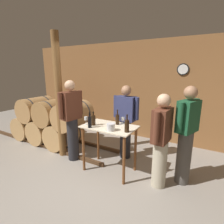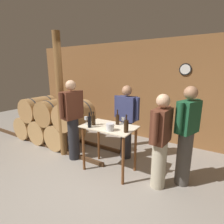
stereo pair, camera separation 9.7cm
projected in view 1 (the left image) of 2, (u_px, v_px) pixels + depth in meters
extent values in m
plane|color=gray|center=(89.00, 197.00, 2.74)|extent=(14.00, 14.00, 0.00)
cube|color=brown|center=(150.00, 92.00, 4.79)|extent=(8.40, 0.05, 2.70)
cylinder|color=black|center=(183.00, 69.00, 4.22)|extent=(0.28, 0.03, 0.28)
cylinder|color=white|center=(183.00, 69.00, 4.21)|extent=(0.23, 0.01, 0.23)
cube|color=#4C331E|center=(37.00, 144.00, 4.59)|extent=(4.19, 0.06, 0.08)
cube|color=#4C331E|center=(57.00, 135.00, 5.16)|extent=(4.19, 0.06, 0.08)
cylinder|color=tan|center=(31.00, 126.00, 5.14)|extent=(0.64, 0.85, 0.64)
cylinder|color=#38383D|center=(23.00, 128.00, 4.92)|extent=(0.66, 0.03, 0.66)
cylinder|color=#38383D|center=(38.00, 124.00, 5.35)|extent=(0.66, 0.03, 0.66)
cylinder|color=tan|center=(46.00, 130.00, 4.81)|extent=(0.64, 0.85, 0.64)
cylinder|color=#38383D|center=(38.00, 133.00, 4.60)|extent=(0.66, 0.03, 0.66)
cylinder|color=#38383D|center=(54.00, 127.00, 5.03)|extent=(0.66, 0.03, 0.66)
cylinder|color=tan|center=(64.00, 134.00, 4.48)|extent=(0.64, 0.85, 0.64)
cylinder|color=#38383D|center=(57.00, 138.00, 4.27)|extent=(0.66, 0.03, 0.66)
cylinder|color=#38383D|center=(71.00, 131.00, 4.70)|extent=(0.66, 0.03, 0.66)
cylinder|color=#AD7F4C|center=(36.00, 109.00, 4.84)|extent=(0.64, 0.85, 0.64)
cylinder|color=#38383D|center=(28.00, 111.00, 4.63)|extent=(0.66, 0.03, 0.66)
cylinder|color=#38383D|center=(44.00, 107.00, 5.06)|extent=(0.66, 0.03, 0.66)
cylinder|color=#9E7242|center=(53.00, 112.00, 4.51)|extent=(0.64, 0.85, 0.64)
cylinder|color=#38383D|center=(45.00, 114.00, 4.30)|extent=(0.66, 0.03, 0.66)
cylinder|color=#38383D|center=(61.00, 110.00, 4.73)|extent=(0.66, 0.03, 0.66)
cylinder|color=#AD7F4C|center=(73.00, 115.00, 4.19)|extent=(0.64, 0.85, 0.64)
cylinder|color=#38383D|center=(65.00, 118.00, 3.97)|extent=(0.66, 0.03, 0.66)
cylinder|color=#38383D|center=(80.00, 113.00, 4.40)|extent=(0.66, 0.03, 0.66)
cube|color=beige|center=(109.00, 127.00, 3.26)|extent=(0.99, 0.62, 0.02)
cylinder|color=brown|center=(83.00, 149.00, 3.37)|extent=(0.05, 0.05, 0.90)
cylinder|color=brown|center=(124.00, 161.00, 2.94)|extent=(0.05, 0.05, 0.90)
cylinder|color=brown|center=(98.00, 140.00, 3.79)|extent=(0.05, 0.05, 0.90)
cylinder|color=brown|center=(135.00, 149.00, 3.36)|extent=(0.05, 0.05, 0.90)
cylinder|color=brown|center=(59.00, 98.00, 3.78)|extent=(0.16, 0.16, 2.70)
cylinder|color=black|center=(93.00, 120.00, 3.28)|extent=(0.08, 0.08, 0.19)
cylinder|color=black|center=(93.00, 114.00, 3.25)|extent=(0.02, 0.02, 0.07)
cylinder|color=black|center=(93.00, 112.00, 3.25)|extent=(0.03, 0.03, 0.02)
cylinder|color=black|center=(90.00, 122.00, 3.15)|extent=(0.07, 0.07, 0.21)
cylinder|color=black|center=(89.00, 114.00, 3.12)|extent=(0.02, 0.02, 0.08)
cylinder|color=black|center=(89.00, 113.00, 3.11)|extent=(0.03, 0.03, 0.02)
cylinder|color=black|center=(117.00, 120.00, 3.33)|extent=(0.07, 0.07, 0.19)
cylinder|color=black|center=(117.00, 112.00, 3.30)|extent=(0.02, 0.02, 0.10)
cylinder|color=black|center=(117.00, 110.00, 3.29)|extent=(0.03, 0.03, 0.02)
cylinder|color=black|center=(127.00, 126.00, 2.92)|extent=(0.08, 0.08, 0.21)
cylinder|color=black|center=(127.00, 117.00, 2.89)|extent=(0.02, 0.02, 0.10)
cylinder|color=black|center=(127.00, 115.00, 2.88)|extent=(0.03, 0.03, 0.02)
cylinder|color=silver|center=(86.00, 125.00, 3.34)|extent=(0.06, 0.06, 0.00)
cylinder|color=silver|center=(86.00, 122.00, 3.33)|extent=(0.01, 0.01, 0.09)
cylinder|color=silver|center=(86.00, 118.00, 3.31)|extent=(0.06, 0.06, 0.06)
cylinder|color=silver|center=(123.00, 124.00, 3.39)|extent=(0.06, 0.06, 0.00)
cylinder|color=silver|center=(123.00, 122.00, 3.38)|extent=(0.01, 0.01, 0.07)
cylinder|color=silver|center=(123.00, 119.00, 3.36)|extent=(0.06, 0.06, 0.06)
cylinder|color=silver|center=(111.00, 127.00, 3.01)|extent=(0.14, 0.14, 0.13)
cylinder|color=#4C4742|center=(184.00, 157.00, 3.00)|extent=(0.24, 0.24, 0.94)
cube|color=#194C2D|center=(188.00, 116.00, 2.82)|extent=(0.34, 0.45, 0.52)
sphere|color=#9E7051|center=(191.00, 92.00, 2.73)|extent=(0.21, 0.21, 0.21)
cylinder|color=#194C2D|center=(196.00, 112.00, 2.97)|extent=(0.09, 0.09, 0.47)
cylinder|color=#194C2D|center=(180.00, 117.00, 2.66)|extent=(0.09, 0.09, 0.47)
cylinder|color=#B7AD93|center=(159.00, 164.00, 2.92)|extent=(0.24, 0.24, 0.81)
cube|color=#592D1E|center=(162.00, 125.00, 2.76)|extent=(0.25, 0.42, 0.55)
sphere|color=tan|center=(164.00, 100.00, 2.67)|extent=(0.21, 0.21, 0.21)
cylinder|color=#592D1E|center=(167.00, 120.00, 2.95)|extent=(0.09, 0.09, 0.49)
cylinder|color=#592D1E|center=(156.00, 128.00, 2.56)|extent=(0.09, 0.09, 0.49)
cylinder|color=#232328|center=(73.00, 139.00, 3.80)|extent=(0.24, 0.24, 0.92)
cube|color=#592D1E|center=(71.00, 105.00, 3.62)|extent=(0.29, 0.43, 0.58)
sphere|color=tan|center=(70.00, 85.00, 3.52)|extent=(0.21, 0.21, 0.21)
cylinder|color=#592D1E|center=(61.00, 106.00, 3.43)|extent=(0.09, 0.09, 0.52)
cylinder|color=#592D1E|center=(80.00, 102.00, 3.80)|extent=(0.09, 0.09, 0.52)
cylinder|color=#232328|center=(125.00, 139.00, 3.89)|extent=(0.24, 0.24, 0.86)
cube|color=navy|center=(126.00, 109.00, 3.73)|extent=(0.40, 0.22, 0.53)
sphere|color=#9E7051|center=(126.00, 90.00, 3.63)|extent=(0.21, 0.21, 0.21)
cylinder|color=navy|center=(137.00, 109.00, 3.60)|extent=(0.09, 0.09, 0.48)
cylinder|color=navy|center=(116.00, 106.00, 3.84)|extent=(0.09, 0.09, 0.48)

